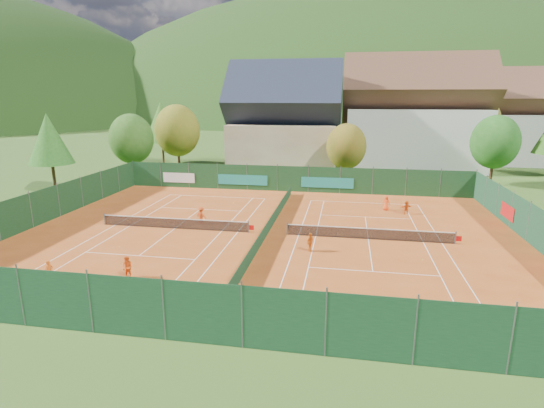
{
  "coord_description": "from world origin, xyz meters",
  "views": [
    {
      "loc": [
        5.99,
        -32.24,
        10.86
      ],
      "look_at": [
        0.0,
        2.0,
        2.0
      ],
      "focal_mm": 28.0,
      "sensor_mm": 36.0,
      "label": 1
    }
  ],
  "objects_px": {
    "chalet": "(285,126)",
    "hotel_block_b": "(495,123)",
    "hotel_block_a": "(414,120)",
    "player_left_mid": "(127,267)",
    "ball_hopper": "(447,315)",
    "player_right_near": "(310,242)",
    "player_right_far_a": "(386,203)",
    "player_left_near": "(49,271)",
    "player_left_far": "(201,215)",
    "player_right_far_b": "(406,207)"
  },
  "relations": [
    {
      "from": "chalet",
      "to": "hotel_block_b",
      "type": "xyz_separation_m",
      "value": [
        33.0,
        14.0,
        -0.01
      ]
    },
    {
      "from": "hotel_block_a",
      "to": "player_left_mid",
      "type": "bearing_deg",
      "value": -116.46
    },
    {
      "from": "hotel_block_a",
      "to": "ball_hopper",
      "type": "height_order",
      "value": "hotel_block_a"
    },
    {
      "from": "player_right_near",
      "to": "player_right_far_a",
      "type": "distance_m",
      "value": 14.17
    },
    {
      "from": "player_right_near",
      "to": "hotel_block_b",
      "type": "bearing_deg",
      "value": -3.58
    },
    {
      "from": "player_left_near",
      "to": "player_left_mid",
      "type": "distance_m",
      "value": 4.57
    },
    {
      "from": "ball_hopper",
      "to": "player_right_far_a",
      "type": "relative_size",
      "value": 0.54
    },
    {
      "from": "hotel_block_b",
      "to": "player_right_far_a",
      "type": "relative_size",
      "value": 11.73
    },
    {
      "from": "hotel_block_a",
      "to": "hotel_block_b",
      "type": "distance_m",
      "value": 16.14
    },
    {
      "from": "player_left_near",
      "to": "player_right_far_a",
      "type": "bearing_deg",
      "value": 15.4
    },
    {
      "from": "chalet",
      "to": "player_right_far_a",
      "type": "relative_size",
      "value": 11.0
    },
    {
      "from": "player_left_far",
      "to": "hotel_block_a",
      "type": "bearing_deg",
      "value": -98.83
    },
    {
      "from": "player_right_far_a",
      "to": "player_right_far_b",
      "type": "relative_size",
      "value": 1.12
    },
    {
      "from": "player_right_near",
      "to": "player_left_far",
      "type": "bearing_deg",
      "value": 87.55
    },
    {
      "from": "player_right_far_b",
      "to": "hotel_block_b",
      "type": "bearing_deg",
      "value": -141.28
    },
    {
      "from": "player_left_near",
      "to": "player_left_mid",
      "type": "bearing_deg",
      "value": -12.33
    },
    {
      "from": "chalet",
      "to": "player_left_mid",
      "type": "height_order",
      "value": "chalet"
    },
    {
      "from": "hotel_block_b",
      "to": "ball_hopper",
      "type": "relative_size",
      "value": 21.6
    },
    {
      "from": "hotel_block_b",
      "to": "player_left_near",
      "type": "xyz_separation_m",
      "value": [
        -41.28,
        -55.25,
        -5.95
      ]
    },
    {
      "from": "player_left_near",
      "to": "player_left_far",
      "type": "height_order",
      "value": "player_left_far"
    },
    {
      "from": "hotel_block_a",
      "to": "player_left_mid",
      "type": "distance_m",
      "value": 51.8
    },
    {
      "from": "player_right_near",
      "to": "player_right_far_b",
      "type": "distance_m",
      "value": 14.06
    },
    {
      "from": "chalet",
      "to": "hotel_block_a",
      "type": "bearing_deg",
      "value": 17.53
    },
    {
      "from": "player_right_far_a",
      "to": "player_right_far_b",
      "type": "xyz_separation_m",
      "value": [
        1.74,
        -1.17,
        -0.08
      ]
    },
    {
      "from": "player_left_far",
      "to": "player_right_far_a",
      "type": "relative_size",
      "value": 1.0
    },
    {
      "from": "player_left_far",
      "to": "player_right_near",
      "type": "bearing_deg",
      "value": 176.44
    },
    {
      "from": "player_left_near",
      "to": "player_left_mid",
      "type": "relative_size",
      "value": 0.94
    },
    {
      "from": "ball_hopper",
      "to": "player_right_far_a",
      "type": "bearing_deg",
      "value": 92.87
    },
    {
      "from": "ball_hopper",
      "to": "player_left_mid",
      "type": "relative_size",
      "value": 0.57
    },
    {
      "from": "hotel_block_a",
      "to": "chalet",
      "type": "bearing_deg",
      "value": -162.47
    },
    {
      "from": "player_right_far_b",
      "to": "hotel_block_a",
      "type": "bearing_deg",
      "value": -122.95
    },
    {
      "from": "hotel_block_a",
      "to": "hotel_block_b",
      "type": "bearing_deg",
      "value": 29.74
    },
    {
      "from": "hotel_block_a",
      "to": "player_right_near",
      "type": "height_order",
      "value": "hotel_block_a"
    },
    {
      "from": "ball_hopper",
      "to": "player_left_mid",
      "type": "xyz_separation_m",
      "value": [
        -18.06,
        2.43,
        0.15
      ]
    },
    {
      "from": "hotel_block_b",
      "to": "player_left_mid",
      "type": "relative_size",
      "value": 12.25
    },
    {
      "from": "ball_hopper",
      "to": "player_left_far",
      "type": "bearing_deg",
      "value": 140.72
    },
    {
      "from": "chalet",
      "to": "player_right_far_a",
      "type": "height_order",
      "value": "chalet"
    },
    {
      "from": "ball_hopper",
      "to": "chalet",
      "type": "bearing_deg",
      "value": 108.47
    },
    {
      "from": "ball_hopper",
      "to": "player_right_near",
      "type": "xyz_separation_m",
      "value": [
        -7.45,
        8.99,
        0.14
      ]
    },
    {
      "from": "player_right_far_a",
      "to": "player_left_near",
      "type": "bearing_deg",
      "value": 51.43
    },
    {
      "from": "hotel_block_a",
      "to": "player_right_far_a",
      "type": "distance_m",
      "value": 28.21
    },
    {
      "from": "chalet",
      "to": "hotel_block_b",
      "type": "height_order",
      "value": "chalet"
    },
    {
      "from": "hotel_block_b",
      "to": "player_left_near",
      "type": "bearing_deg",
      "value": -126.77
    },
    {
      "from": "hotel_block_a",
      "to": "ball_hopper",
      "type": "relative_size",
      "value": 27.0
    },
    {
      "from": "player_left_far",
      "to": "player_right_far_b",
      "type": "distance_m",
      "value": 19.14
    },
    {
      "from": "player_left_near",
      "to": "player_left_mid",
      "type": "height_order",
      "value": "player_left_mid"
    },
    {
      "from": "player_right_far_a",
      "to": "player_right_far_b",
      "type": "height_order",
      "value": "player_right_far_a"
    },
    {
      "from": "player_left_mid",
      "to": "player_right_near",
      "type": "relative_size",
      "value": 1.02
    },
    {
      "from": "player_right_near",
      "to": "player_right_far_a",
      "type": "height_order",
      "value": "player_right_far_a"
    },
    {
      "from": "ball_hopper",
      "to": "player_right_far_a",
      "type": "height_order",
      "value": "player_right_far_a"
    }
  ]
}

